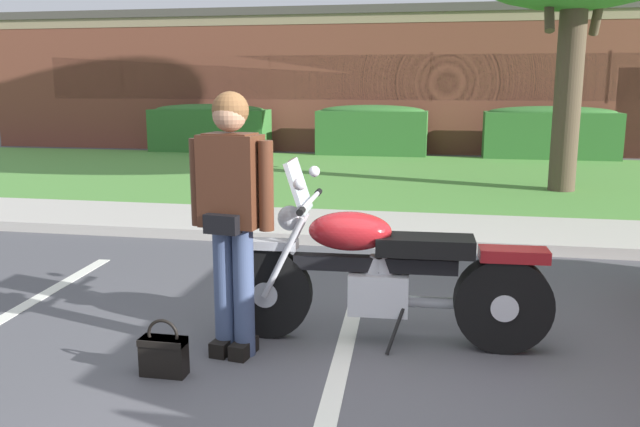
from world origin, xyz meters
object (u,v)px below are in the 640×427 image
hedge_center_left (372,130)px  brick_building (435,81)px  motorcycle (394,275)px  hedge_left (210,128)px  hedge_center_right (550,132)px  handbag (164,353)px  rider_person (232,206)px

hedge_center_left → brick_building: bearing=78.0°
motorcycle → hedge_left: bearing=115.7°
hedge_left → hedge_center_right: (8.18, 0.00, 0.00)m
handbag → hedge_left: size_ratio=0.12×
brick_building → hedge_center_left: bearing=-102.0°
handbag → hedge_left: (-4.18, 12.24, 0.51)m
hedge_left → motorcycle: bearing=-64.3°
hedge_left → hedge_center_right: bearing=0.0°
handbag → hedge_center_left: hedge_center_left is taller
motorcycle → handbag: 1.57m
rider_person → hedge_center_right: rider_person is taller
motorcycle → rider_person: 1.18m
rider_person → hedge_center_right: 12.40m
rider_person → hedge_center_right: size_ratio=0.57×
handbag → hedge_left: 12.94m
hedge_center_right → brick_building: size_ratio=0.12×
motorcycle → hedge_center_right: (2.67, 11.47, 0.16)m
rider_person → brick_building: size_ratio=0.07×
handbag → hedge_center_right: 12.88m
hedge_left → handbag: bearing=-71.1°
hedge_center_left → handbag: bearing=-89.6°
hedge_left → hedge_center_left: bearing=0.0°
hedge_left → hedge_center_left: size_ratio=1.14×
brick_building → handbag: bearing=-93.9°
motorcycle → hedge_center_right: size_ratio=0.75×
rider_person → handbag: bearing=-128.8°
rider_person → handbag: rider_person is taller
motorcycle → hedge_center_right: bearing=76.9°
motorcycle → brick_building: brick_building is taller
hedge_center_left → hedge_left: bearing=-180.0°
handbag → brick_building: 18.66m
handbag → rider_person: bearing=51.2°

